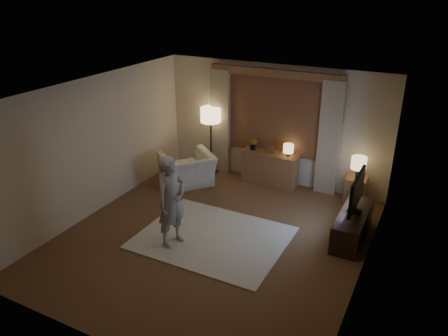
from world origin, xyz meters
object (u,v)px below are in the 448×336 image
Objects in this scene: tv_stand at (352,225)px; side_table at (355,190)px; sideboard at (270,169)px; armchair at (187,170)px; person at (171,201)px.

side_table is at bearing 99.87° from tv_stand.
sideboard is 1.81m from armchair.
sideboard is at bearing 178.47° from side_table.
armchair is 0.69× the size of person.
sideboard reaches higher than tv_stand.
armchair is 2.42m from person.
person reaches higher than sideboard.
person is (1.03, -2.14, 0.46)m from armchair.
armchair is 3.56m from side_table.
sideboard is 3.07m from person.
tv_stand is at bearing -80.13° from side_table.
sideboard is at bearing 156.92° from armchair.
person is (-2.67, -1.59, 0.57)m from tv_stand.
sideboard is 0.75× the size of person.
person is at bearing -129.75° from side_table.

